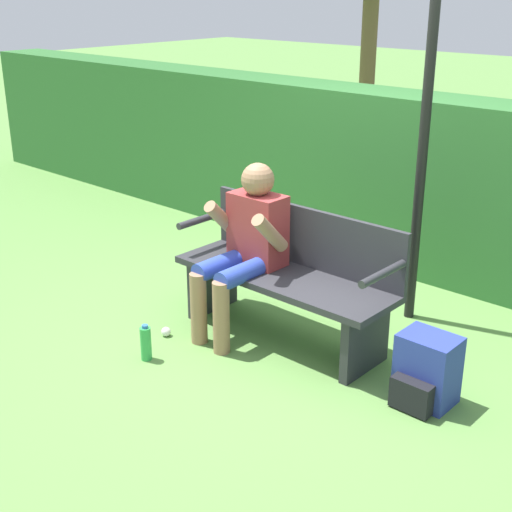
% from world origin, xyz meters
% --- Properties ---
extents(ground_plane, '(40.00, 40.00, 0.00)m').
position_xyz_m(ground_plane, '(0.00, 0.00, 0.00)').
color(ground_plane, '#5B8942').
extents(hedge_back, '(12.00, 0.55, 1.44)m').
position_xyz_m(hedge_back, '(0.00, 1.76, 0.72)').
color(hedge_back, '#2D662D').
rests_on(hedge_back, ground).
extents(park_bench, '(1.57, 0.50, 0.87)m').
position_xyz_m(park_bench, '(0.00, 0.06, 0.45)').
color(park_bench, '#2D2D33').
rests_on(park_bench, ground).
extents(person_seated, '(0.52, 0.64, 1.17)m').
position_xyz_m(person_seated, '(-0.27, -0.07, 0.65)').
color(person_seated, '#993333').
rests_on(person_seated, ground).
extents(backpack, '(0.33, 0.33, 0.41)m').
position_xyz_m(backpack, '(1.12, -0.06, 0.20)').
color(backpack, '#283893').
rests_on(backpack, ground).
extents(water_bottle, '(0.07, 0.07, 0.24)m').
position_xyz_m(water_bottle, '(-0.46, -0.82, 0.12)').
color(water_bottle, green).
rests_on(water_bottle, ground).
extents(signpost, '(0.36, 0.09, 2.74)m').
position_xyz_m(signpost, '(0.47, 0.87, 1.55)').
color(signpost, black).
rests_on(signpost, ground).
extents(litter_crumple, '(0.06, 0.06, 0.06)m').
position_xyz_m(litter_crumple, '(-0.61, -0.52, 0.03)').
color(litter_crumple, silver).
rests_on(litter_crumple, ground).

